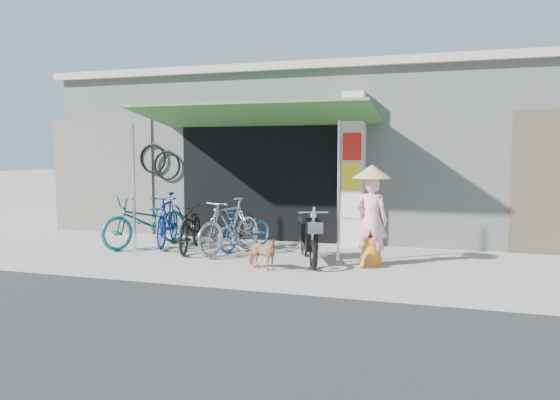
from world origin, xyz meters
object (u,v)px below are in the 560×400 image
(bike_blue, at_px, (168,219))
(bike_black, at_px, (191,226))
(bike_silver, at_px, (230,226))
(bike_navy, at_px, (246,229))
(street_dog, at_px, (261,253))
(moped, at_px, (308,237))
(nun, at_px, (371,215))
(bike_teal, at_px, (147,221))

(bike_blue, distance_m, bike_black, 0.76)
(bike_silver, xyz_separation_m, bike_navy, (0.11, 0.51, -0.11))
(bike_navy, bearing_deg, street_dog, -42.90)
(street_dog, height_order, moped, moped)
(bike_navy, height_order, nun, nun)
(street_dog, relative_size, nun, 0.38)
(bike_black, height_order, street_dog, bike_black)
(bike_blue, xyz_separation_m, street_dog, (2.50, -1.52, -0.26))
(bike_black, bearing_deg, nun, -20.13)
(bike_blue, distance_m, bike_silver, 1.56)
(nun, bearing_deg, bike_silver, -3.71)
(bike_blue, xyz_separation_m, bike_navy, (1.61, 0.09, -0.13))
(bike_navy, distance_m, street_dog, 1.84)
(bike_blue, relative_size, nun, 1.06)
(moped, distance_m, nun, 1.11)
(street_dog, bearing_deg, moped, -15.62)
(bike_blue, height_order, bike_silver, bike_blue)
(bike_teal, xyz_separation_m, moped, (3.39, -0.51, -0.09))
(bike_black, xyz_separation_m, street_dog, (1.82, -1.18, -0.19))
(street_dog, bearing_deg, bike_blue, 78.49)
(street_dog, distance_m, moped, 0.98)
(moped, bearing_deg, street_dog, -147.66)
(bike_navy, bearing_deg, bike_blue, -158.51)
(bike_silver, distance_m, bike_navy, 0.53)
(bike_teal, bearing_deg, nun, 19.04)
(moped, relative_size, nun, 0.95)
(bike_silver, xyz_separation_m, nun, (2.58, -0.20, 0.31))
(bike_blue, bearing_deg, moped, -29.90)
(bike_black, height_order, bike_silver, bike_silver)
(bike_black, xyz_separation_m, bike_navy, (0.93, 0.43, -0.06))
(bike_navy, bearing_deg, bike_black, -137.21)
(bike_silver, bearing_deg, bike_teal, -169.00)
(bike_teal, height_order, street_dog, bike_teal)
(bike_black, bearing_deg, bike_navy, 9.23)
(bike_silver, relative_size, bike_navy, 1.13)
(bike_silver, height_order, street_dog, bike_silver)
(bike_teal, height_order, bike_navy, bike_teal)
(bike_navy, height_order, street_dog, bike_navy)
(bike_teal, relative_size, nun, 1.18)
(bike_black, xyz_separation_m, moped, (2.38, -0.40, -0.04))
(bike_blue, xyz_separation_m, bike_silver, (1.50, -0.42, -0.01))
(bike_black, height_order, nun, nun)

